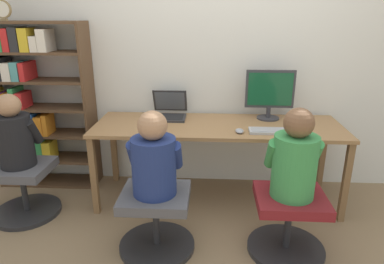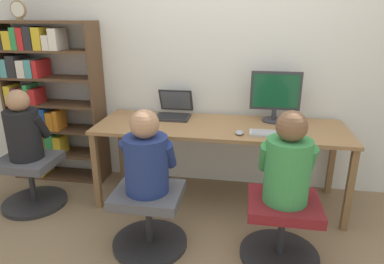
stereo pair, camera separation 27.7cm
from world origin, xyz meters
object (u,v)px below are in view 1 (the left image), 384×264
object	(u,v)px
laptop	(169,112)
person_at_monitor	(295,159)
desktop_monitor	(270,94)
person_near_shelf	(14,135)
person_at_laptop	(154,159)
bookshelf	(29,105)
office_chair_side	(24,188)
desk_clock	(2,10)
office_chair_right	(156,219)
keyboard	(276,131)
office_chair_left	(288,222)

from	to	relation	value
laptop	person_at_monitor	world-z (taller)	person_at_monitor
desktop_monitor	person_near_shelf	distance (m)	2.15
person_at_laptop	bookshelf	xyz separation A→B (m)	(-1.33, 0.94, 0.11)
laptop	person_at_monitor	xyz separation A→B (m)	(0.94, -0.91, -0.05)
office_chair_side	desk_clock	bearing A→B (deg)	113.51
office_chair_right	person_near_shelf	world-z (taller)	person_near_shelf
laptop	office_chair_side	distance (m)	1.39
keyboard	desk_clock	distance (m)	2.48
desktop_monitor	office_chair_left	size ratio (longest dim) A/B	0.81
office_chair_right	desktop_monitor	bearing A→B (deg)	46.33
office_chair_left	desk_clock	bearing A→B (deg)	159.70
bookshelf	office_chair_left	bearing A→B (deg)	-22.19
laptop	office_chair_right	size ratio (longest dim) A/B	0.64
person_at_monitor	person_at_laptop	bearing A→B (deg)	-178.84
office_chair_right	desk_clock	world-z (taller)	desk_clock
keyboard	person_at_monitor	size ratio (longest dim) A/B	0.69
keyboard	person_at_laptop	distance (m)	1.05
laptop	person_at_laptop	size ratio (longest dim) A/B	0.60
office_chair_right	person_at_laptop	distance (m)	0.46
keyboard	person_at_monitor	distance (m)	0.53
desk_clock	office_chair_side	xyz separation A→B (m)	(0.21, -0.49, -1.41)
desktop_monitor	office_chair_side	size ratio (longest dim) A/B	0.81
person_at_laptop	bookshelf	bearing A→B (deg)	144.84
laptop	bookshelf	xyz separation A→B (m)	(-1.31, 0.01, 0.04)
laptop	desk_clock	xyz separation A→B (m)	(-1.38, -0.06, 0.88)
person_at_laptop	person_near_shelf	xyz separation A→B (m)	(-1.17, 0.38, 0.01)
person_at_monitor	desk_clock	xyz separation A→B (m)	(-2.32, 0.85, 0.93)
desktop_monitor	keyboard	size ratio (longest dim) A/B	1.04
desktop_monitor	person_at_laptop	distance (m)	1.31
laptop	keyboard	size ratio (longest dim) A/B	0.82
bookshelf	desk_clock	xyz separation A→B (m)	(-0.06, -0.06, 0.84)
desktop_monitor	desk_clock	distance (m)	2.39
desktop_monitor	person_at_monitor	xyz separation A→B (m)	(0.04, -0.91, -0.22)
desktop_monitor	bookshelf	distance (m)	2.22
laptop	office_chair_right	distance (m)	1.07
desk_clock	bookshelf	bearing A→B (deg)	45.58
desktop_monitor	person_at_laptop	size ratio (longest dim) A/B	0.76
person_at_monitor	office_chair_side	bearing A→B (deg)	170.29
office_chair_right	office_chair_side	bearing A→B (deg)	161.96
person_at_laptop	person_at_monitor	bearing A→B (deg)	1.16
desk_clock	person_near_shelf	bearing A→B (deg)	-66.32
office_chair_left	office_chair_right	bearing A→B (deg)	-178.85
desk_clock	office_chair_side	distance (m)	1.51
office_chair_right	laptop	bearing A→B (deg)	90.82
desktop_monitor	bookshelf	size ratio (longest dim) A/B	0.28
office_chair_left	person_at_laptop	bearing A→B (deg)	-179.09
laptop	office_chair_left	bearing A→B (deg)	-44.14
laptop	person_at_monitor	bearing A→B (deg)	-44.01
person_near_shelf	keyboard	bearing A→B (deg)	4.65
keyboard	office_chair_left	world-z (taller)	keyboard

